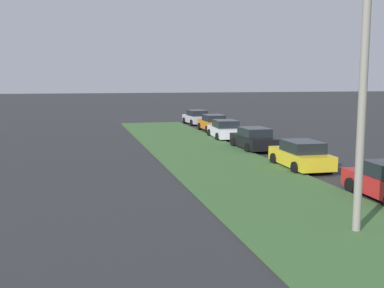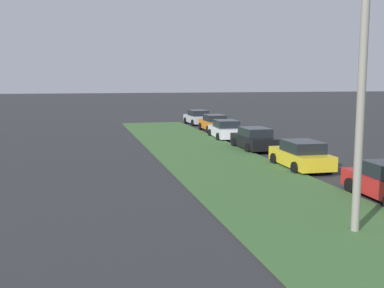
% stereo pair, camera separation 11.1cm
% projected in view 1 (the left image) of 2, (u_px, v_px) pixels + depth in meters
% --- Properties ---
extents(grass_median, '(60.00, 6.00, 0.12)m').
position_uv_depth(grass_median, '(259.00, 186.00, 20.11)').
color(grass_median, '#3D6633').
rests_on(grass_median, ground).
extents(parked_car_yellow, '(4.35, 2.11, 1.47)m').
position_uv_depth(parked_car_yellow, '(301.00, 155.00, 24.18)').
color(parked_car_yellow, gold).
rests_on(parked_car_yellow, ground).
extents(parked_car_black, '(4.30, 2.02, 1.47)m').
position_uv_depth(parked_car_black, '(254.00, 139.00, 30.69)').
color(parked_car_black, black).
rests_on(parked_car_black, ground).
extents(parked_car_white, '(4.39, 2.19, 1.47)m').
position_uv_depth(parked_car_white, '(225.00, 130.00, 36.36)').
color(parked_car_white, silver).
rests_on(parked_car_white, ground).
extents(parked_car_orange, '(4.31, 2.04, 1.47)m').
position_uv_depth(parked_car_orange, '(213.00, 123.00, 41.83)').
color(parked_car_orange, orange).
rests_on(parked_car_orange, ground).
extents(parked_car_silver, '(4.39, 2.19, 1.47)m').
position_uv_depth(parked_car_silver, '(197.00, 118.00, 47.97)').
color(parked_car_silver, '#B2B5BA').
rests_on(parked_car_silver, ground).
extents(streetlight, '(0.39, 2.87, 7.50)m').
position_uv_depth(streetlight, '(374.00, 86.00, 13.57)').
color(streetlight, gray).
rests_on(streetlight, ground).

